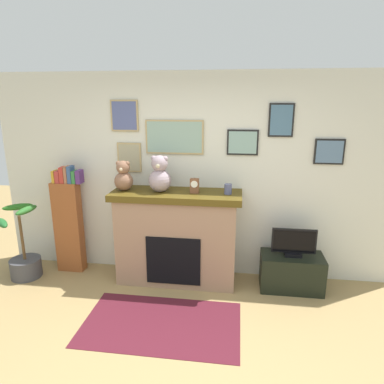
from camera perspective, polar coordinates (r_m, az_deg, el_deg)
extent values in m
plane|color=#9B7F4E|center=(3.24, -4.61, -29.05)|extent=(12.00, 12.00, 0.00)
cube|color=silver|center=(4.40, 0.58, 2.59)|extent=(5.20, 0.12, 2.60)
cube|color=tan|center=(4.29, -2.96, 9.16)|extent=(0.73, 0.02, 0.42)
cube|color=#88A89A|center=(4.27, -2.99, 9.15)|extent=(0.69, 0.00, 0.38)
cube|color=black|center=(4.22, 14.69, 11.55)|extent=(0.29, 0.02, 0.39)
cube|color=#456A87|center=(4.21, 14.71, 11.54)|extent=(0.25, 0.00, 0.35)
cube|color=tan|center=(4.43, -11.23, 12.42)|extent=(0.35, 0.02, 0.38)
cube|color=#4F5A90|center=(4.42, -11.28, 12.41)|extent=(0.31, 0.00, 0.34)
cube|color=black|center=(4.22, 8.46, 8.20)|extent=(0.38, 0.02, 0.31)
cube|color=#81A59E|center=(4.21, 8.46, 8.19)|extent=(0.34, 0.00, 0.27)
cube|color=black|center=(4.36, 21.99, 6.27)|extent=(0.34, 0.02, 0.30)
cube|color=slate|center=(4.35, 22.02, 6.25)|extent=(0.30, 0.00, 0.26)
cube|color=tan|center=(4.47, -10.43, 5.71)|extent=(0.31, 0.02, 0.38)
cube|color=tan|center=(4.46, -10.47, 5.69)|extent=(0.27, 0.00, 0.34)
cube|color=#9A775C|center=(4.36, -2.53, -7.96)|extent=(1.47, 0.53, 1.10)
cube|color=#4F3D12|center=(4.16, -2.62, -0.49)|extent=(1.59, 0.59, 0.08)
cube|color=black|center=(4.19, -3.17, -11.49)|extent=(0.66, 0.02, 0.60)
cube|color=brown|center=(4.86, -19.92, -5.57)|extent=(0.35, 0.16, 1.23)
cube|color=gold|center=(4.73, -21.93, 2.44)|extent=(0.04, 0.13, 0.16)
cube|color=#AB3631|center=(4.70, -21.38, 2.43)|extent=(0.06, 0.13, 0.16)
cube|color=#B5342A|center=(4.67, -20.73, 2.71)|extent=(0.06, 0.13, 0.21)
cube|color=#9E6143|center=(4.64, -20.14, 2.76)|extent=(0.04, 0.13, 0.22)
cube|color=#355384|center=(4.62, -19.59, 2.77)|extent=(0.05, 0.13, 0.22)
cube|color=#30773A|center=(4.60, -18.96, 2.42)|extent=(0.05, 0.13, 0.16)
cube|color=#512B6D|center=(4.57, -18.30, 2.45)|extent=(0.06, 0.13, 0.17)
cylinder|color=#3F3F44|center=(5.08, -26.01, -11.31)|extent=(0.39, 0.39, 0.25)
cylinder|color=brown|center=(4.92, -26.57, -6.88)|extent=(0.04, 0.04, 0.59)
ellipsoid|color=#286425|center=(4.72, -25.97, -2.73)|extent=(0.14, 0.37, 0.08)
ellipsoid|color=#25661D|center=(4.95, -27.13, -2.23)|extent=(0.35, 0.29, 0.08)
ellipsoid|color=#1F5D27|center=(4.81, -29.18, -4.54)|extent=(0.33, 0.32, 0.08)
cube|color=black|center=(4.46, 16.27, -12.72)|extent=(0.74, 0.40, 0.44)
cube|color=black|center=(4.35, 16.51, -9.92)|extent=(0.20, 0.14, 0.04)
cube|color=black|center=(4.28, 16.68, -7.84)|extent=(0.52, 0.03, 0.30)
cube|color=black|center=(4.27, 16.71, -7.93)|extent=(0.48, 0.00, 0.26)
cube|color=#4E1722|center=(3.82, -5.13, -21.06)|extent=(1.63, 0.96, 0.01)
cylinder|color=#4C517A|center=(4.05, 6.05, 0.49)|extent=(0.09, 0.09, 0.12)
cube|color=brown|center=(4.07, 0.43, 1.05)|extent=(0.10, 0.07, 0.18)
cylinder|color=white|center=(4.03, 0.36, 1.31)|extent=(0.08, 0.01, 0.08)
sphere|color=brown|center=(4.27, -11.34, 1.78)|extent=(0.23, 0.23, 0.23)
sphere|color=brown|center=(4.23, -11.46, 4.06)|extent=(0.17, 0.17, 0.17)
sphere|color=brown|center=(4.24, -12.24, 4.73)|extent=(0.06, 0.06, 0.06)
sphere|color=brown|center=(4.20, -10.75, 4.71)|extent=(0.06, 0.06, 0.06)
sphere|color=beige|center=(4.17, -11.75, 3.77)|extent=(0.05, 0.05, 0.05)
sphere|color=#9E8993|center=(4.14, -5.38, 1.92)|extent=(0.28, 0.28, 0.28)
sphere|color=#9E8993|center=(4.09, -5.45, 4.76)|extent=(0.20, 0.20, 0.20)
sphere|color=#9E8993|center=(4.10, -6.42, 5.59)|extent=(0.07, 0.07, 0.07)
sphere|color=#9E8993|center=(4.07, -4.51, 5.57)|extent=(0.07, 0.07, 0.07)
sphere|color=beige|center=(4.02, -5.70, 4.41)|extent=(0.06, 0.06, 0.06)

